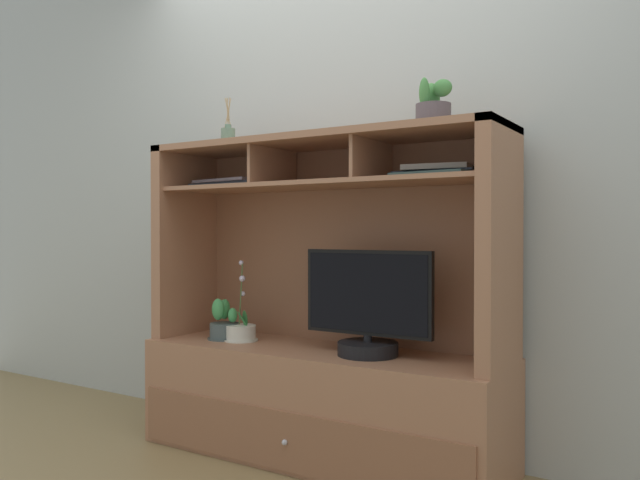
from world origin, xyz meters
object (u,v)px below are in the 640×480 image
Objects in this scene: media_console at (321,364)px; potted_fern at (224,325)px; magazine_stack_left at (439,172)px; diffuser_bottle at (228,137)px; potted_succulent at (433,108)px; potted_orchid at (241,332)px; magazine_stack_centre at (238,184)px; tv_monitor at (368,312)px.

media_console reaches higher than potted_fern.
diffuser_bottle is (-1.09, -0.04, 0.23)m from magazine_stack_left.
diffuser_bottle is 1.27× the size of potted_succulent.
potted_orchid is 0.73m from magazine_stack_centre.
tv_monitor is 1.31× the size of magazine_stack_centre.
potted_succulent reaches higher than tv_monitor.
diffuser_bottle reaches higher than magazine_stack_centre.
potted_orchid is at bearing -174.01° from media_console.
tv_monitor is (0.26, -0.04, 0.25)m from media_console.
media_console is 4.36× the size of potted_orchid.
magazine_stack_left is (0.28, 0.09, 0.58)m from tv_monitor.
potted_orchid is 0.96m from diffuser_bottle.
magazine_stack_centre is at bearing 85.39° from potted_fern.
magazine_stack_centre reaches higher than tv_monitor.
potted_orchid is at bearing -44.08° from magazine_stack_centre.
tv_monitor is at bearing 0.62° from potted_fern.
magazine_stack_left is (1.07, 0.10, 0.70)m from potted_fern.
tv_monitor is 0.79m from potted_fern.
potted_fern is 1.28m from magazine_stack_left.
media_console is at bearing 5.73° from potted_fern.
tv_monitor is at bearing -162.39° from magazine_stack_left.
diffuser_bottle is (-0.12, 0.05, 0.95)m from potted_orchid.
tv_monitor is 2.94× the size of potted_fern.
diffuser_bottle reaches higher than magazine_stack_left.
potted_fern is 1.43m from potted_succulent.
magazine_stack_centre is 1.09m from potted_succulent.
diffuser_bottle is at bearing 179.28° from media_console.
potted_orchid reaches higher than potted_fern.
media_console reaches higher than magazine_stack_left.
media_console is 0.54m from potted_fern.
potted_fern is (-0.52, -0.05, 0.14)m from media_console.
potted_succulent is at bearing -88.46° from magazine_stack_left.
potted_orchid is 0.87× the size of magazine_stack_centre.
magazine_stack_centre reaches higher than potted_orchid.
magazine_stack_left is 1.06m from magazine_stack_centre.
magazine_stack_centre is 2.36× the size of potted_succulent.
potted_orchid is 2.05× the size of potted_succulent.
tv_monitor is at bearing -176.35° from potted_succulent.
diffuser_bottle reaches higher than tv_monitor.
media_console is at bearing -4.88° from magazine_stack_centre.
magazine_stack_left reaches higher than potted_fern.
magazine_stack_left reaches higher than magazine_stack_centre.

